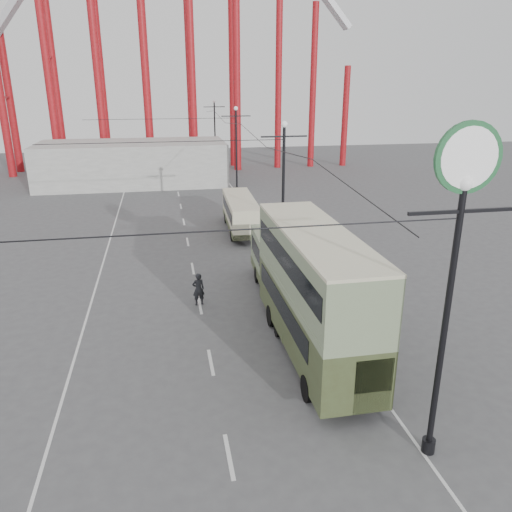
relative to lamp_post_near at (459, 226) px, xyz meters
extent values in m
plane|color=#4C4C4E|center=(-5.60, 3.00, -7.86)|extent=(160.00, 160.00, 0.00)
cube|color=silver|center=(-6.60, 22.00, -7.86)|extent=(0.15, 82.00, 0.01)
cube|color=silver|center=(-0.20, 23.00, -7.86)|extent=(0.12, 120.00, 0.01)
cube|color=silver|center=(-12.60, 23.00, -7.86)|extent=(0.12, 120.00, 0.01)
cylinder|color=black|center=(0.00, 0.00, -3.36)|extent=(0.20, 0.20, 9.00)
cylinder|color=black|center=(0.00, 0.00, -7.61)|extent=(0.44, 0.44, 0.50)
cube|color=black|center=(0.00, 0.00, 0.44)|extent=(3.20, 0.10, 0.10)
sphere|color=white|center=(0.00, 0.00, 1.24)|extent=(0.44, 0.44, 0.44)
cylinder|color=#216134|center=(0.00, 0.00, 1.94)|extent=(2.00, 0.12, 2.00)
cylinder|color=white|center=(0.00, 0.00, 1.94)|extent=(1.70, 0.16, 1.70)
cylinder|color=black|center=(0.00, 21.00, -3.36)|extent=(0.20, 0.20, 9.00)
cylinder|color=black|center=(0.00, 21.00, -7.61)|extent=(0.44, 0.44, 0.50)
cube|color=black|center=(0.00, 21.00, 0.44)|extent=(3.20, 0.10, 0.10)
sphere|color=white|center=(0.00, 21.00, 1.24)|extent=(0.44, 0.44, 0.44)
cylinder|color=black|center=(0.00, 43.00, -3.36)|extent=(0.20, 0.20, 9.00)
cylinder|color=black|center=(0.00, 43.00, -7.61)|extent=(0.44, 0.44, 0.50)
cube|color=black|center=(0.00, 43.00, 0.44)|extent=(3.20, 0.10, 0.10)
sphere|color=white|center=(0.00, 43.00, 1.24)|extent=(0.44, 0.44, 0.44)
cylinder|color=black|center=(0.00, 65.00, -3.36)|extent=(0.20, 0.20, 9.00)
cylinder|color=black|center=(0.00, 65.00, -7.61)|extent=(0.44, 0.44, 0.50)
cube|color=black|center=(0.00, 65.00, 0.44)|extent=(3.20, 0.10, 0.10)
sphere|color=white|center=(0.00, 65.00, 1.24)|extent=(0.44, 0.44, 0.44)
cylinder|color=maroon|center=(-27.60, 58.00, 1.14)|extent=(1.00, 1.00, 18.00)
cylinder|color=maroon|center=(-27.60, 62.00, 1.14)|extent=(1.00, 1.00, 18.00)
cylinder|color=maroon|center=(-21.60, 58.00, 5.64)|extent=(1.00, 1.00, 27.00)
cylinder|color=maroon|center=(-21.60, 62.00, 5.64)|extent=(1.00, 1.00, 27.00)
cylinder|color=maroon|center=(-15.60, 58.00, 10.14)|extent=(1.00, 1.00, 36.00)
cylinder|color=maroon|center=(-15.60, 62.00, 10.14)|extent=(1.00, 1.00, 36.00)
cylinder|color=maroon|center=(8.40, 59.00, 7.14)|extent=(0.90, 0.90, 30.00)
cylinder|color=maroon|center=(13.40, 59.00, 3.14)|extent=(0.90, 0.90, 22.00)
cylinder|color=maroon|center=(18.40, 59.00, -0.86)|extent=(0.90, 0.90, 14.00)
cube|color=#999994|center=(-11.60, 50.00, -5.36)|extent=(22.00, 10.00, 5.00)
cube|color=#3B4324|center=(-1.97, 6.97, -6.07)|extent=(2.75, 10.84, 2.38)
cube|color=black|center=(-1.97, 6.97, -5.59)|extent=(2.78, 8.68, 0.97)
cube|color=gray|center=(-1.97, 6.97, -4.72)|extent=(2.77, 10.84, 0.32)
cube|color=gray|center=(-1.97, 6.97, -3.37)|extent=(2.75, 10.84, 2.38)
cube|color=black|center=(-1.97, 6.97, -3.26)|extent=(2.79, 10.19, 0.92)
cube|color=beige|center=(-1.97, 6.97, -2.11)|extent=(2.77, 10.84, 0.13)
cylinder|color=black|center=(-3.20, 9.99, -7.32)|extent=(0.31, 1.08, 1.08)
cylinder|color=black|center=(-0.76, 10.00, -7.32)|extent=(0.31, 1.08, 1.08)
cylinder|color=black|center=(-3.18, 3.50, -7.32)|extent=(0.31, 1.08, 1.08)
cylinder|color=black|center=(-0.73, 3.50, -7.32)|extent=(0.31, 1.08, 1.08)
cube|color=gray|center=(-1.82, 12.51, -6.11)|extent=(3.00, 11.13, 2.41)
cube|color=black|center=(-1.82, 12.51, -5.71)|extent=(2.99, 9.93, 0.95)
cube|color=#3B4324|center=(-1.82, 12.51, -7.06)|extent=(3.03, 11.13, 0.50)
cube|color=gray|center=(-1.82, 12.51, -4.82)|extent=(3.02, 11.13, 0.16)
cylinder|color=black|center=(-2.81, 15.67, -7.36)|extent=(0.33, 1.01, 1.00)
cylinder|color=black|center=(-0.54, 15.56, -7.36)|extent=(0.33, 1.01, 1.00)
cylinder|color=black|center=(-3.11, 9.06, -7.36)|extent=(0.33, 1.01, 1.00)
cylinder|color=black|center=(-0.84, 8.95, -7.36)|extent=(0.33, 1.01, 1.00)
cube|color=beige|center=(-2.03, 27.37, -6.31)|extent=(2.54, 8.92, 2.12)
cube|color=black|center=(-2.03, 27.37, -5.96)|extent=(2.54, 7.86, 0.84)
cube|color=#3B4324|center=(-2.03, 27.37, -7.15)|extent=(2.57, 8.92, 0.44)
cube|color=beige|center=(-2.03, 27.37, -5.18)|extent=(2.56, 8.92, 0.14)
cylinder|color=black|center=(-2.95, 29.71, -7.42)|extent=(0.28, 0.89, 0.88)
cylinder|color=black|center=(-0.95, 29.63, -7.42)|extent=(0.28, 0.89, 0.88)
cylinder|color=black|center=(-3.13, 24.76, -7.42)|extent=(0.28, 0.89, 0.88)
cylinder|color=black|center=(-1.13, 24.68, -7.42)|extent=(0.28, 0.89, 0.88)
imported|color=black|center=(-6.63, 13.22, -6.93)|extent=(0.75, 0.56, 1.86)
camera|label=1|loc=(-8.20, -12.36, 3.87)|focal=35.00mm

